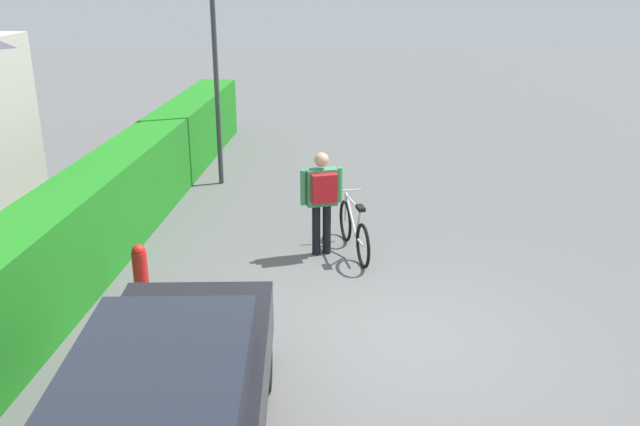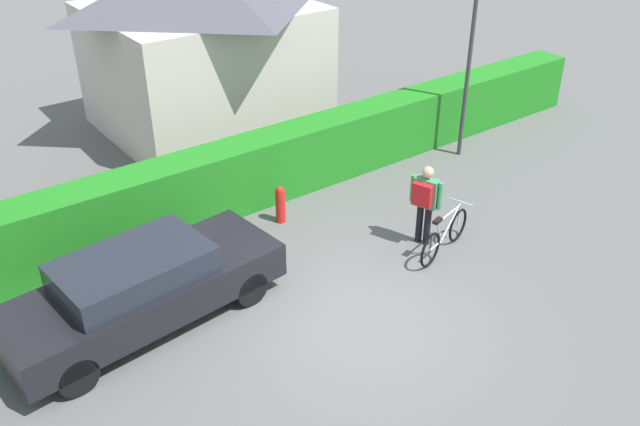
% 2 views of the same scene
% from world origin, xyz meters
% --- Properties ---
extents(ground_plane, '(60.00, 60.00, 0.00)m').
position_xyz_m(ground_plane, '(0.00, 0.00, 0.00)').
color(ground_plane, '#5A5A5A').
extents(hedge_row, '(21.62, 0.90, 1.43)m').
position_xyz_m(hedge_row, '(0.00, 4.45, 0.71)').
color(hedge_row, '#1E7A1C').
rests_on(hedge_row, ground).
extents(house_distant, '(5.37, 4.88, 4.54)m').
position_xyz_m(house_distant, '(2.09, 8.77, 2.32)').
color(house_distant, beige).
rests_on(house_distant, ground).
extents(parked_car_near, '(4.67, 2.06, 1.36)m').
position_xyz_m(parked_car_near, '(-2.77, 2.01, 0.72)').
color(parked_car_near, black).
rests_on(parked_car_near, ground).
extents(bicycle, '(1.72, 0.67, 0.91)m').
position_xyz_m(bicycle, '(2.62, 0.58, 0.38)').
color(bicycle, black).
rests_on(bicycle, ground).
extents(person_rider, '(0.46, 0.63, 1.64)m').
position_xyz_m(person_rider, '(2.52, 1.07, 1.00)').
color(person_rider, black).
rests_on(person_rider, ground).
extents(street_lamp, '(0.28, 0.28, 4.32)m').
position_xyz_m(street_lamp, '(6.12, 3.44, 2.79)').
color(street_lamp, '#38383D').
rests_on(street_lamp, ground).
extents(fire_hydrant, '(0.20, 0.20, 0.81)m').
position_xyz_m(fire_hydrant, '(0.79, 3.39, 0.41)').
color(fire_hydrant, red).
rests_on(fire_hydrant, ground).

